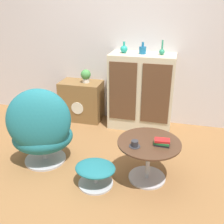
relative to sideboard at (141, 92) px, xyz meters
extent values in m
plane|color=olive|center=(-0.34, -1.47, -0.55)|extent=(12.00, 12.00, 0.00)
cube|color=silver|center=(-0.34, 0.26, 0.75)|extent=(6.40, 0.06, 2.60)
cube|color=beige|center=(0.00, 0.00, 0.00)|extent=(0.91, 0.44, 1.10)
cube|color=brown|center=(-0.23, -0.22, 0.05)|extent=(0.38, 0.01, 0.83)
cube|color=brown|center=(0.23, -0.22, 0.05)|extent=(0.38, 0.01, 0.83)
cube|color=brown|center=(-0.94, 0.03, -0.24)|extent=(0.64, 0.39, 0.62)
cylinder|color=beige|center=(-0.94, -0.17, -0.29)|extent=(0.19, 0.01, 0.19)
cylinder|color=#B7B7BC|center=(-0.96, -1.21, -0.54)|extent=(0.49, 0.49, 0.02)
cylinder|color=#B7B7BC|center=(-0.96, -1.21, -0.46)|extent=(0.06, 0.06, 0.13)
ellipsoid|color=#1E6B75|center=(-0.96, -1.21, -0.23)|extent=(0.86, 0.79, 0.33)
ellipsoid|color=#1E6B75|center=(-0.92, -1.33, 0.04)|extent=(0.80, 0.65, 0.74)
cylinder|color=#B7B7BC|center=(-0.24, -1.48, -0.54)|extent=(0.37, 0.37, 0.02)
cylinder|color=#B7B7BC|center=(-0.24, -1.48, -0.46)|extent=(0.04, 0.04, 0.14)
ellipsoid|color=#1E6B75|center=(-0.24, -1.48, -0.35)|extent=(0.42, 0.36, 0.09)
cylinder|color=#B7B7BC|center=(0.28, -1.25, -0.54)|extent=(0.40, 0.40, 0.02)
cylinder|color=#B7B7BC|center=(0.28, -1.25, -0.32)|extent=(0.04, 0.04, 0.42)
cylinder|color=#472D1E|center=(0.28, -1.25, -0.10)|extent=(0.65, 0.65, 0.02)
ellipsoid|color=teal|center=(-0.27, 0.00, 0.60)|extent=(0.10, 0.10, 0.10)
cylinder|color=teal|center=(-0.27, 0.00, 0.67)|extent=(0.03, 0.03, 0.06)
cylinder|color=#196699|center=(-0.01, 0.00, 0.60)|extent=(0.10, 0.10, 0.10)
cylinder|color=#196699|center=(-0.01, 0.00, 0.68)|extent=(0.03, 0.03, 0.06)
ellipsoid|color=#2D8E6B|center=(0.25, 0.00, 0.59)|extent=(0.08, 0.08, 0.08)
cylinder|color=#2D8E6B|center=(0.25, 0.00, 0.68)|extent=(0.02, 0.02, 0.12)
cylinder|color=silver|center=(-0.86, 0.03, 0.10)|extent=(0.11, 0.11, 0.06)
sphere|color=#478E47|center=(-0.86, 0.03, 0.19)|extent=(0.15, 0.15, 0.15)
cylinder|color=#2D2D33|center=(0.15, -1.38, -0.09)|extent=(0.11, 0.11, 0.01)
cylinder|color=#2D2D33|center=(0.15, -1.38, -0.06)|extent=(0.07, 0.07, 0.06)
cube|color=black|center=(0.41, -1.28, -0.08)|extent=(0.15, 0.09, 0.02)
cube|color=#237038|center=(0.40, -1.29, -0.06)|extent=(0.15, 0.09, 0.02)
cube|color=red|center=(0.41, -1.28, -0.04)|extent=(0.16, 0.10, 0.02)
camera|label=1|loc=(0.48, -3.60, 1.27)|focal=42.00mm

